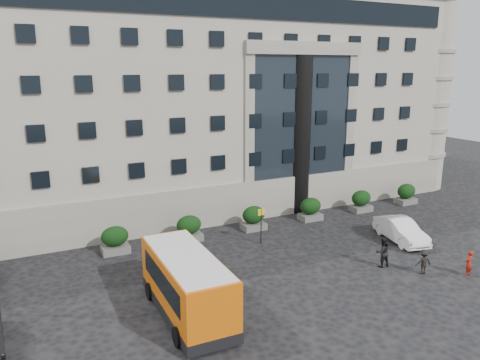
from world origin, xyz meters
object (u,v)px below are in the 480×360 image
at_px(hedge_e, 361,201).
at_px(pedestrian_c, 423,262).
at_px(hedge_b, 189,228).
at_px(hedge_f, 406,194).
at_px(hedge_d, 311,209).
at_px(white_taxi, 401,230).
at_px(hedge_a, 115,240).
at_px(hedge_c, 254,218).
at_px(bus_stop_sign, 261,220).
at_px(pedestrian_a, 469,263).
at_px(minibus, 187,283).
at_px(pedestrian_b, 382,252).

xyz_separation_m(hedge_e, pedestrian_c, (-5.00, -11.42, -0.16)).
distance_m(hedge_b, hedge_f, 20.80).
height_order(hedge_d, white_taxi, hedge_d).
height_order(hedge_a, hedge_c, same).
relative_size(bus_stop_sign, pedestrian_a, 1.61).
xyz_separation_m(hedge_f, minibus, (-24.47, -9.65, 0.80)).
bearing_deg(white_taxi, hedge_c, 152.19).
xyz_separation_m(hedge_b, hedge_c, (5.20, 0.00, 0.00)).
bearing_deg(pedestrian_b, pedestrian_c, 136.34).
bearing_deg(hedge_f, pedestrian_b, -140.74).
bearing_deg(hedge_c, hedge_d, 0.00).
bearing_deg(minibus, hedge_e, 27.61).
height_order(hedge_d, pedestrian_b, pedestrian_b).
bearing_deg(hedge_b, hedge_a, 180.00).
bearing_deg(bus_stop_sign, hedge_e, 13.92).
distance_m(bus_stop_sign, minibus, 10.51).
xyz_separation_m(white_taxi, pedestrian_b, (-4.25, -2.73, 0.16)).
bearing_deg(pedestrian_b, pedestrian_a, 146.84).
height_order(hedge_a, white_taxi, hedge_a).
bearing_deg(pedestrian_a, hedge_f, -133.91).
bearing_deg(bus_stop_sign, hedge_b, 146.93).
distance_m(hedge_e, pedestrian_a, 13.10).
relative_size(bus_stop_sign, white_taxi, 0.52).
bearing_deg(white_taxi, pedestrian_c, -109.18).
bearing_deg(hedge_a, hedge_d, 0.00).
bearing_deg(pedestrian_a, hedge_c, -71.21).
xyz_separation_m(hedge_e, pedestrian_b, (-6.46, -9.53, 0.03)).
bearing_deg(minibus, pedestrian_a, -9.82).
xyz_separation_m(minibus, pedestrian_b, (12.80, 0.12, -0.76)).
height_order(hedge_d, minibus, minibus).
bearing_deg(bus_stop_sign, pedestrian_c, -53.84).
relative_size(hedge_d, white_taxi, 0.38).
bearing_deg(white_taxi, hedge_d, 125.62).
bearing_deg(white_taxi, pedestrian_b, -135.38).
distance_m(hedge_b, hedge_d, 10.40).
relative_size(hedge_d, bus_stop_sign, 0.73).
relative_size(white_taxi, pedestrian_c, 3.19).
height_order(hedge_a, pedestrian_b, pedestrian_b).
bearing_deg(hedge_f, pedestrian_a, -122.01).
relative_size(hedge_e, hedge_f, 1.00).
xyz_separation_m(hedge_b, white_taxi, (13.39, -6.80, -0.12)).
distance_m(hedge_e, pedestrian_b, 11.52).
height_order(hedge_c, hedge_d, same).
bearing_deg(minibus, hedge_b, 70.20).
bearing_deg(pedestrian_c, hedge_b, -34.31).
xyz_separation_m(hedge_d, pedestrian_b, (-1.26, -9.53, 0.03)).
bearing_deg(hedge_b, hedge_e, 0.00).
xyz_separation_m(hedge_a, hedge_c, (10.40, 0.00, 0.00)).
bearing_deg(hedge_d, white_taxi, -66.27).
relative_size(hedge_b, pedestrian_a, 1.18).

